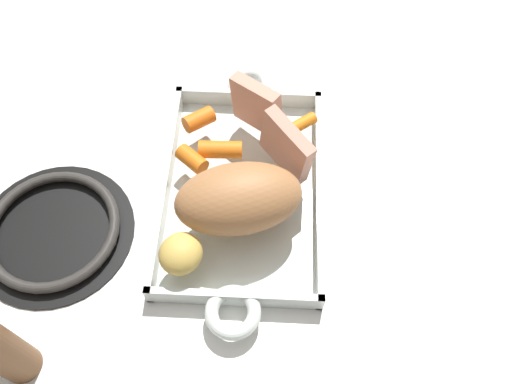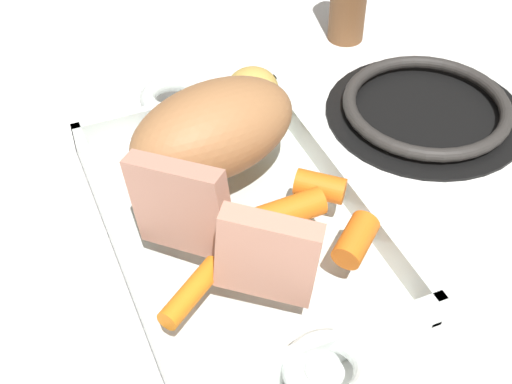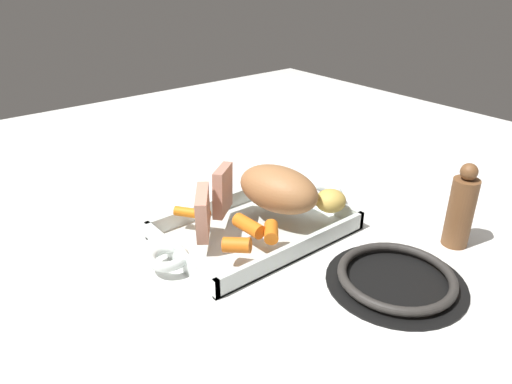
{
  "view_description": "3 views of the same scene",
  "coord_description": "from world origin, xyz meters",
  "px_view_note": "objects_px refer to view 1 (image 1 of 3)",
  "views": [
    {
      "loc": [
        0.36,
        0.04,
        0.62
      ],
      "look_at": [
        0.02,
        0.02,
        0.05
      ],
      "focal_mm": 36.61,
      "sensor_mm": 36.0,
      "label": 1
    },
    {
      "loc": [
        -0.41,
        0.16,
        0.46
      ],
      "look_at": [
        -0.03,
        -0.01,
        0.06
      ],
      "focal_mm": 50.53,
      "sensor_mm": 36.0,
      "label": 2
    },
    {
      "loc": [
        -0.45,
        -0.56,
        0.44
      ],
      "look_at": [
        0.02,
        0.03,
        0.06
      ],
      "focal_mm": 33.47,
      "sensor_mm": 36.0,
      "label": 3
    }
  ],
  "objects_px": {
    "baby_carrot_long": "(199,119)",
    "pepper_mill": "(0,351)",
    "roasting_dish": "(242,189)",
    "roast_slice_outer": "(286,147)",
    "baby_carrot_short": "(220,150)",
    "roast_slice_thick": "(256,105)",
    "stove_burner_rear": "(53,230)",
    "potato_halved": "(181,254)",
    "pork_roast": "(236,198)",
    "baby_carrot_center_left": "(192,159)",
    "baby_carrot_northwest": "(295,127)"
  },
  "relations": [
    {
      "from": "roasting_dish",
      "to": "roast_slice_outer",
      "type": "xyz_separation_m",
      "value": [
        -0.03,
        0.06,
        0.06
      ]
    },
    {
      "from": "roast_slice_thick",
      "to": "baby_carrot_short",
      "type": "height_order",
      "value": "roast_slice_thick"
    },
    {
      "from": "roasting_dish",
      "to": "baby_carrot_center_left",
      "type": "bearing_deg",
      "value": -109.04
    },
    {
      "from": "baby_carrot_short",
      "to": "pepper_mill",
      "type": "distance_m",
      "value": 0.35
    },
    {
      "from": "roasting_dish",
      "to": "baby_carrot_short",
      "type": "height_order",
      "value": "baby_carrot_short"
    },
    {
      "from": "roast_slice_outer",
      "to": "baby_carrot_long",
      "type": "height_order",
      "value": "roast_slice_outer"
    },
    {
      "from": "potato_halved",
      "to": "roast_slice_outer",
      "type": "bearing_deg",
      "value": 140.39
    },
    {
      "from": "roasting_dish",
      "to": "stove_burner_rear",
      "type": "height_order",
      "value": "roasting_dish"
    },
    {
      "from": "roasting_dish",
      "to": "potato_halved",
      "type": "xyz_separation_m",
      "value": [
        0.12,
        -0.06,
        0.04
      ]
    },
    {
      "from": "baby_carrot_long",
      "to": "pork_roast",
      "type": "bearing_deg",
      "value": 23.82
    },
    {
      "from": "pork_roast",
      "to": "roast_slice_outer",
      "type": "relative_size",
      "value": 1.93
    },
    {
      "from": "baby_carrot_long",
      "to": "potato_halved",
      "type": "relative_size",
      "value": 0.78
    },
    {
      "from": "baby_carrot_center_left",
      "to": "potato_halved",
      "type": "distance_m",
      "value": 0.14
    },
    {
      "from": "baby_carrot_northwest",
      "to": "baby_carrot_center_left",
      "type": "xyz_separation_m",
      "value": [
        0.06,
        -0.14,
        0.0
      ]
    },
    {
      "from": "roast_slice_thick",
      "to": "potato_halved",
      "type": "height_order",
      "value": "roast_slice_thick"
    },
    {
      "from": "roast_slice_outer",
      "to": "baby_carrot_short",
      "type": "distance_m",
      "value": 0.09
    },
    {
      "from": "pork_roast",
      "to": "roast_slice_thick",
      "type": "relative_size",
      "value": 2.12
    },
    {
      "from": "potato_halved",
      "to": "stove_burner_rear",
      "type": "relative_size",
      "value": 0.26
    },
    {
      "from": "baby_carrot_long",
      "to": "potato_halved",
      "type": "height_order",
      "value": "potato_halved"
    },
    {
      "from": "baby_carrot_center_left",
      "to": "roast_slice_outer",
      "type": "bearing_deg",
      "value": 92.74
    },
    {
      "from": "roast_slice_thick",
      "to": "stove_burner_rear",
      "type": "distance_m",
      "value": 0.31
    },
    {
      "from": "roasting_dish",
      "to": "baby_carrot_long",
      "type": "relative_size",
      "value": 9.8
    },
    {
      "from": "baby_carrot_northwest",
      "to": "pepper_mill",
      "type": "xyz_separation_m",
      "value": [
        0.33,
        -0.31,
        0.03
      ]
    },
    {
      "from": "pork_roast",
      "to": "pepper_mill",
      "type": "relative_size",
      "value": 1.06
    },
    {
      "from": "roast_slice_thick",
      "to": "pepper_mill",
      "type": "height_order",
      "value": "pepper_mill"
    },
    {
      "from": "baby_carrot_long",
      "to": "baby_carrot_center_left",
      "type": "distance_m",
      "value": 0.07
    },
    {
      "from": "baby_carrot_northwest",
      "to": "baby_carrot_center_left",
      "type": "bearing_deg",
      "value": -65.53
    },
    {
      "from": "roasting_dish",
      "to": "pepper_mill",
      "type": "relative_size",
      "value": 2.82
    },
    {
      "from": "baby_carrot_northwest",
      "to": "baby_carrot_center_left",
      "type": "relative_size",
      "value": 1.5
    },
    {
      "from": "roasting_dish",
      "to": "pork_roast",
      "type": "distance_m",
      "value": 0.08
    },
    {
      "from": "roast_slice_outer",
      "to": "potato_halved",
      "type": "distance_m",
      "value": 0.19
    },
    {
      "from": "pork_roast",
      "to": "baby_carrot_northwest",
      "type": "height_order",
      "value": "pork_roast"
    },
    {
      "from": "roast_slice_thick",
      "to": "baby_carrot_short",
      "type": "bearing_deg",
      "value": -38.18
    },
    {
      "from": "baby_carrot_short",
      "to": "stove_burner_rear",
      "type": "xyz_separation_m",
      "value": [
        0.11,
        -0.21,
        -0.04
      ]
    },
    {
      "from": "roast_slice_outer",
      "to": "stove_burner_rear",
      "type": "distance_m",
      "value": 0.32
    },
    {
      "from": "baby_carrot_northwest",
      "to": "potato_halved",
      "type": "relative_size",
      "value": 1.17
    },
    {
      "from": "roasting_dish",
      "to": "roast_slice_thick",
      "type": "relative_size",
      "value": 5.66
    },
    {
      "from": "roast_slice_outer",
      "to": "baby_carrot_northwest",
      "type": "height_order",
      "value": "roast_slice_outer"
    },
    {
      "from": "roast_slice_thick",
      "to": "potato_halved",
      "type": "bearing_deg",
      "value": -20.17
    },
    {
      "from": "roasting_dish",
      "to": "potato_halved",
      "type": "distance_m",
      "value": 0.14
    },
    {
      "from": "baby_carrot_long",
      "to": "pepper_mill",
      "type": "bearing_deg",
      "value": -27.45
    },
    {
      "from": "pork_roast",
      "to": "roast_slice_thick",
      "type": "distance_m",
      "value": 0.15
    },
    {
      "from": "baby_carrot_short",
      "to": "roast_slice_outer",
      "type": "bearing_deg",
      "value": 82.77
    },
    {
      "from": "pepper_mill",
      "to": "baby_carrot_short",
      "type": "bearing_deg",
      "value": 143.77
    },
    {
      "from": "roast_slice_thick",
      "to": "baby_carrot_short",
      "type": "distance_m",
      "value": 0.08
    },
    {
      "from": "roasting_dish",
      "to": "potato_halved",
      "type": "bearing_deg",
      "value": -28.97
    },
    {
      "from": "roast_slice_thick",
      "to": "stove_burner_rear",
      "type": "xyz_separation_m",
      "value": [
        0.17,
        -0.26,
        -0.06
      ]
    },
    {
      "from": "roast_slice_outer",
      "to": "baby_carrot_center_left",
      "type": "relative_size",
      "value": 1.91
    },
    {
      "from": "roast_slice_thick",
      "to": "stove_burner_rear",
      "type": "relative_size",
      "value": 0.35
    },
    {
      "from": "potato_halved",
      "to": "baby_carrot_short",
      "type": "bearing_deg",
      "value": 167.99
    }
  ]
}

